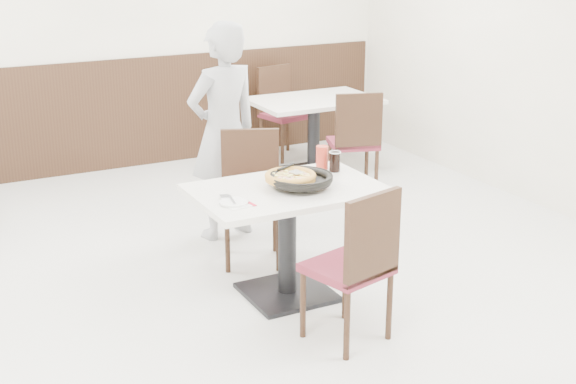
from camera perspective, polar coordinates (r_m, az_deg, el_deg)
name	(u,v)px	position (r m, az deg, el deg)	size (l,w,h in m)	color
floor	(266,304)	(5.26, -1.61, -7.99)	(7.00, 7.00, 0.00)	#BABAB5
wall_back	(106,28)	(8.07, -12.81, 11.27)	(6.00, 0.04, 2.80)	beige
wainscot_back	(113,115)	(8.19, -12.36, 5.36)	(5.90, 0.03, 1.10)	black
main_table	(287,242)	(5.24, -0.06, -3.60)	(1.20, 0.80, 0.75)	beige
chair_near	(347,264)	(4.67, 4.22, -5.15)	(0.42, 0.42, 0.95)	black
chair_far	(252,200)	(5.74, -2.61, -0.57)	(0.42, 0.42, 0.95)	black
trivet	(296,183)	(5.16, 0.54, 0.67)	(0.13, 0.13, 0.04)	black
pizza_pan	(301,182)	(5.10, 0.93, 0.73)	(0.39, 0.39, 0.01)	black
pizza	(290,178)	(5.11, 0.17, 0.98)	(0.32, 0.32, 0.02)	#B68539
pizza_server	(296,172)	(5.13, 0.60, 1.43)	(0.07, 0.09, 0.00)	silver
napkin	(237,204)	(4.81, -3.65, -0.89)	(0.15, 0.15, 0.00)	white
side_plate	(234,202)	(4.83, -3.88, -0.73)	(0.18, 0.18, 0.01)	white
fork	(232,200)	(4.85, -4.00, -0.54)	(0.02, 0.18, 0.00)	silver
cola_glass	(335,162)	(5.45, 3.35, 2.14)	(0.07, 0.07, 0.13)	black
red_cup	(322,157)	(5.51, 2.44, 2.47)	(0.08, 0.08, 0.16)	#B93121
diner_person	(223,132)	(6.17, -4.61, 4.28)	(0.61, 0.40, 1.68)	#B2B3B7
bg_table_right	(314,136)	(7.90, 1.83, 3.99)	(1.20, 0.80, 0.75)	beige
bg_chair_right_near	(353,141)	(7.36, 4.66, 3.66)	(0.42, 0.42, 0.95)	black
bg_chair_right_far	(285,113)	(8.43, -0.21, 5.63)	(0.42, 0.42, 0.95)	black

